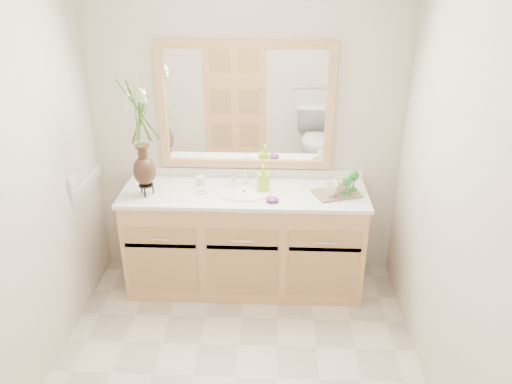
{
  "coord_description": "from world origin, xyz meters",
  "views": [
    {
      "loc": [
        0.23,
        -2.35,
        2.43
      ],
      "look_at": [
        0.1,
        0.65,
        1.0
      ],
      "focal_mm": 35.0,
      "sensor_mm": 36.0,
      "label": 1
    }
  ],
  "objects_px": {
    "flower_vase": "(140,124)",
    "soap_bottle": "(263,178)",
    "tumbler": "(201,181)",
    "tray": "(337,193)"
  },
  "relations": [
    {
      "from": "flower_vase",
      "to": "soap_bottle",
      "type": "height_order",
      "value": "flower_vase"
    },
    {
      "from": "flower_vase",
      "to": "tumbler",
      "type": "relative_size",
      "value": 9.81
    },
    {
      "from": "tumbler",
      "to": "flower_vase",
      "type": "bearing_deg",
      "value": -156.83
    },
    {
      "from": "tumbler",
      "to": "soap_bottle",
      "type": "xyz_separation_m",
      "value": [
        0.47,
        -0.03,
        0.05
      ]
    },
    {
      "from": "tray",
      "to": "soap_bottle",
      "type": "bearing_deg",
      "value": 152.08
    },
    {
      "from": "flower_vase",
      "to": "tray",
      "type": "distance_m",
      "value": 1.5
    },
    {
      "from": "tumbler",
      "to": "soap_bottle",
      "type": "distance_m",
      "value": 0.48
    },
    {
      "from": "flower_vase",
      "to": "tray",
      "type": "bearing_deg",
      "value": 2.47
    },
    {
      "from": "flower_vase",
      "to": "tumbler",
      "type": "xyz_separation_m",
      "value": [
        0.38,
        0.16,
        -0.5
      ]
    },
    {
      "from": "tumbler",
      "to": "soap_bottle",
      "type": "relative_size",
      "value": 0.47
    }
  ]
}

